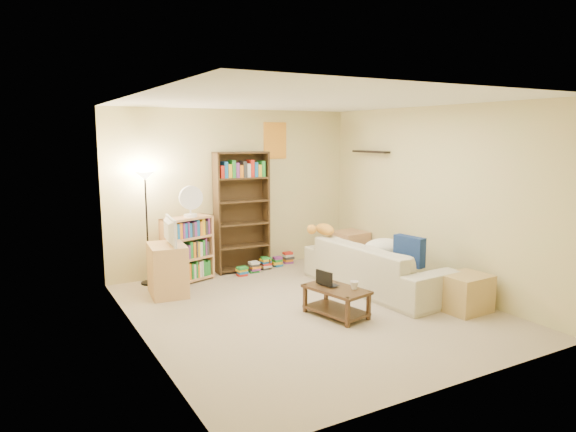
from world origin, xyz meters
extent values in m
plane|color=#BEA88E|center=(0.00, 0.00, 0.00)|extent=(4.50, 4.50, 0.00)
cube|color=beige|center=(0.00, 2.25, 1.25)|extent=(4.00, 0.04, 2.50)
cube|color=beige|center=(0.00, -2.25, 1.25)|extent=(4.00, 0.04, 2.50)
cube|color=beige|center=(-2.00, 0.00, 1.25)|extent=(0.04, 4.50, 2.50)
cube|color=beige|center=(2.00, 0.00, 1.25)|extent=(0.04, 4.50, 2.50)
cube|color=white|center=(0.00, 0.00, 2.50)|extent=(4.00, 4.50, 0.04)
cube|color=red|center=(0.72, 2.24, 2.02)|extent=(0.40, 0.02, 0.58)
cube|color=black|center=(1.92, 1.30, 1.85)|extent=(0.12, 0.80, 0.03)
imported|color=beige|center=(1.24, 0.24, 0.33)|extent=(2.35, 1.18, 0.65)
cube|color=navy|center=(1.38, -0.23, 0.62)|extent=(0.20, 0.45, 0.39)
ellipsoid|color=white|center=(1.40, 0.31, 0.56)|extent=(0.60, 0.43, 0.26)
ellipsoid|color=gold|center=(0.93, 1.08, 0.74)|extent=(0.42, 0.21, 0.17)
sphere|color=gold|center=(0.70, 1.07, 0.76)|extent=(0.14, 0.14, 0.14)
cube|color=#422A19|center=(0.16, -0.35, 0.33)|extent=(0.59, 0.84, 0.03)
cube|color=#422A19|center=(0.16, -0.35, 0.07)|extent=(0.56, 0.80, 0.03)
cube|color=#422A19|center=(0.06, -0.72, 0.17)|extent=(0.04, 0.04, 0.34)
cube|color=#422A19|center=(0.41, -0.64, 0.17)|extent=(0.04, 0.04, 0.34)
cube|color=#422A19|center=(-0.09, -0.06, 0.17)|extent=(0.04, 0.04, 0.34)
cube|color=#422A19|center=(0.26, 0.02, 0.17)|extent=(0.04, 0.04, 0.34)
imported|color=black|center=(0.17, -0.21, 0.35)|extent=(0.36, 0.30, 0.02)
cube|color=white|center=(0.06, -0.24, 0.44)|extent=(0.07, 0.25, 0.17)
imported|color=white|center=(0.31, -0.49, 0.39)|extent=(0.17, 0.17, 0.10)
cube|color=black|center=(0.19, -0.08, 0.35)|extent=(0.11, 0.14, 0.02)
cube|color=tan|center=(-1.33, 1.42, 0.34)|extent=(0.52, 0.68, 0.68)
imported|color=black|center=(-1.33, 1.42, 0.86)|extent=(0.65, 0.22, 0.36)
cube|color=#3E2B18|center=(0.04, 2.05, 0.93)|extent=(0.85, 0.33, 1.86)
cube|color=tan|center=(-0.90, 1.87, 0.48)|extent=(0.80, 0.52, 0.95)
cylinder|color=white|center=(-0.85, 1.85, 0.97)|extent=(0.19, 0.19, 0.04)
cylinder|color=white|center=(-0.85, 1.85, 1.07)|extent=(0.02, 0.02, 0.19)
cylinder|color=white|center=(-0.85, 1.82, 1.23)|extent=(0.34, 0.06, 0.34)
cylinder|color=black|center=(-1.43, 2.05, 0.01)|extent=(0.24, 0.24, 0.03)
cylinder|color=black|center=(-1.43, 2.05, 0.76)|extent=(0.03, 0.03, 1.52)
cone|color=beige|center=(-1.43, 2.05, 1.55)|extent=(0.27, 0.27, 0.12)
cube|color=tan|center=(1.72, 1.53, 0.28)|extent=(0.52, 0.52, 0.55)
cube|color=tan|center=(1.62, -0.98, 0.23)|extent=(0.57, 0.48, 0.45)
cube|color=red|center=(-0.10, 1.77, 0.07)|extent=(0.17, 0.13, 0.14)
cube|color=#1966B2|center=(0.15, 1.86, 0.09)|extent=(0.17, 0.13, 0.17)
cube|color=gold|center=(0.39, 1.94, 0.10)|extent=(0.17, 0.13, 0.20)
cube|color=#268C33|center=(0.64, 2.03, 0.08)|extent=(0.17, 0.13, 0.16)
cube|color=#7F338C|center=(0.88, 2.11, 0.09)|extent=(0.17, 0.13, 0.19)
camera|label=1|loc=(-3.16, -5.13, 2.12)|focal=32.00mm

